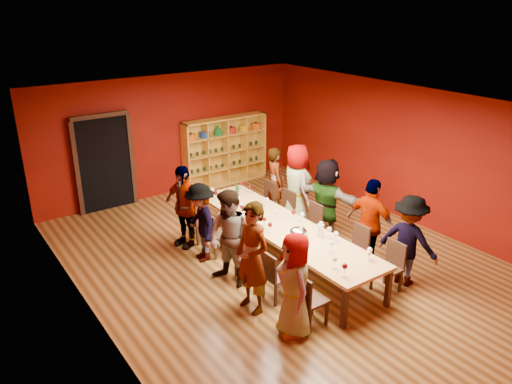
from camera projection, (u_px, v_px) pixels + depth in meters
room_shell at (283, 188)px, 9.02m from camera, size 7.10×9.10×3.04m
tasting_table at (282, 228)px, 9.31m from camera, size 1.10×4.50×0.75m
doorway at (104, 163)px, 11.57m from camera, size 1.40×0.17×2.30m
shelving_unit at (224, 148)px, 13.24m from camera, size 2.40×0.40×1.80m
chair_person_left_0 at (308, 298)px, 7.53m from camera, size 0.42×0.42×0.89m
person_left_0 at (294, 285)px, 7.27m from camera, size 0.66×0.89×1.63m
chair_person_left_1 at (274, 274)px, 8.17m from camera, size 0.42×0.42×0.89m
person_left_1 at (252, 258)px, 7.78m from camera, size 0.56×0.72×1.86m
chair_person_left_2 at (245, 253)px, 8.82m from camera, size 0.42×0.42×0.89m
person_left_2 at (230, 239)px, 8.51m from camera, size 0.67×0.94×1.74m
chair_person_left_3 at (215, 232)px, 9.62m from camera, size 0.42×0.42×0.89m
person_left_3 at (201, 223)px, 9.36m from camera, size 0.59×1.06×1.55m
chair_person_left_4 at (197, 219)px, 10.16m from camera, size 0.42×0.42×0.89m
person_left_4 at (184, 206)px, 9.89m from camera, size 0.70×1.08×1.70m
chair_person_right_0 at (391, 264)px, 8.47m from camera, size 0.42×0.42×0.89m
person_right_0 at (408, 241)px, 8.57m from camera, size 0.71×1.14×1.64m
chair_person_right_1 at (356, 246)px, 9.08m from camera, size 0.42×0.42×0.89m
person_right_1 at (371, 224)px, 9.12m from camera, size 0.61×1.06×1.71m
chair_person_right_2 at (311, 222)px, 10.03m from camera, size 0.42×0.42×0.89m
person_right_2 at (326, 200)px, 10.09m from camera, size 0.92×1.70×1.76m
chair_person_right_3 at (285, 208)px, 10.68m from camera, size 0.42×0.42×0.89m
person_right_3 at (297, 187)px, 10.68m from camera, size 0.69×1.00×1.87m
chair_person_right_4 at (266, 198)px, 11.22m from camera, size 0.42×0.42×0.89m
person_right_4 at (275, 183)px, 11.23m from camera, size 0.60×0.70×1.64m
wine_glass_0 at (242, 207)px, 9.71m from camera, size 0.08×0.08×0.20m
wine_glass_1 at (369, 254)px, 8.01m from camera, size 0.07×0.07×0.18m
wine_glass_2 at (212, 190)px, 10.54m from camera, size 0.09×0.09×0.22m
wine_glass_3 at (270, 225)px, 8.97m from camera, size 0.08×0.08×0.20m
wine_glass_4 at (293, 239)px, 8.47m from camera, size 0.08×0.08×0.19m
wine_glass_5 at (267, 200)px, 10.07m from camera, size 0.08×0.08×0.20m
wine_glass_6 at (216, 193)px, 10.40m from camera, size 0.09×0.09×0.22m
wine_glass_7 at (302, 243)px, 8.32m from camera, size 0.08×0.08×0.20m
wine_glass_8 at (264, 220)px, 9.22m from camera, size 0.07×0.07×0.19m
wine_glass_9 at (241, 184)px, 10.92m from camera, size 0.08×0.08×0.21m
wine_glass_10 at (329, 230)px, 8.76m from camera, size 0.09×0.09×0.22m
wine_glass_11 at (302, 215)px, 9.35m from camera, size 0.09×0.09×0.22m
wine_glass_12 at (332, 244)px, 8.29m from camera, size 0.08×0.08×0.21m
wine_glass_13 at (301, 230)px, 8.82m from camera, size 0.07×0.07×0.18m
wine_glass_14 at (335, 260)px, 7.80m from camera, size 0.08×0.08×0.20m
wine_glass_15 at (370, 251)px, 8.04m from camera, size 0.09×0.09×0.22m
wine_glass_16 at (267, 200)px, 10.08m from camera, size 0.07×0.07×0.18m
wine_glass_17 at (345, 267)px, 7.56m from camera, size 0.09×0.09×0.22m
wine_glass_18 at (239, 199)px, 10.17m from camera, size 0.07×0.07×0.18m
wine_glass_19 at (336, 234)px, 8.61m from camera, size 0.09×0.09×0.21m
wine_glass_20 at (294, 213)px, 9.46m from camera, size 0.09×0.09×0.22m
wine_glass_21 at (241, 206)px, 9.77m from camera, size 0.09×0.09×0.22m
wine_glass_22 at (276, 212)px, 9.51m from camera, size 0.08×0.08×0.20m
wine_glass_23 at (249, 188)px, 10.68m from camera, size 0.09×0.09×0.21m
spittoon_bowl at (298, 232)px, 8.88m from camera, size 0.32×0.32×0.17m
carafe_a at (259, 213)px, 9.52m from camera, size 0.11×0.11×0.29m
carafe_b at (321, 230)px, 8.80m from camera, size 0.15×0.15×0.29m
wine_bottle at (237, 192)px, 10.55m from camera, size 0.09×0.09×0.32m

